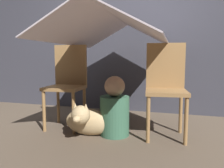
% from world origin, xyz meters
% --- Properties ---
extents(ground_plane, '(8.80, 8.80, 0.00)m').
position_xyz_m(ground_plane, '(0.00, 0.00, 0.00)').
color(ground_plane, brown).
extents(wall_back, '(7.00, 0.05, 2.50)m').
position_xyz_m(wall_back, '(0.00, 1.26, 1.25)').
color(wall_back, '#3D3D47').
rests_on(wall_back, ground_plane).
extents(chair_left, '(0.42, 0.42, 0.95)m').
position_xyz_m(chair_left, '(-0.56, 0.28, 0.53)').
color(chair_left, olive).
rests_on(chair_left, ground_plane).
extents(chair_right, '(0.44, 0.44, 0.95)m').
position_xyz_m(chair_right, '(0.55, 0.28, 0.53)').
color(chair_right, olive).
rests_on(chair_right, ground_plane).
extents(sheet_canopy, '(1.12, 1.50, 0.31)m').
position_xyz_m(sheet_canopy, '(0.00, 0.20, 1.10)').
color(sheet_canopy, silver).
extents(person_front, '(0.30, 0.30, 0.61)m').
position_xyz_m(person_front, '(0.05, 0.13, 0.26)').
color(person_front, '#38664C').
rests_on(person_front, ground_plane).
extents(dog, '(0.50, 0.41, 0.37)m').
position_xyz_m(dog, '(-0.21, 0.02, 0.16)').
color(dog, tan).
rests_on(dog, ground_plane).
extents(floor_cushion, '(0.36, 0.29, 0.10)m').
position_xyz_m(floor_cushion, '(-0.28, 0.47, 0.05)').
color(floor_cushion, '#7FB27F').
rests_on(floor_cushion, ground_plane).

